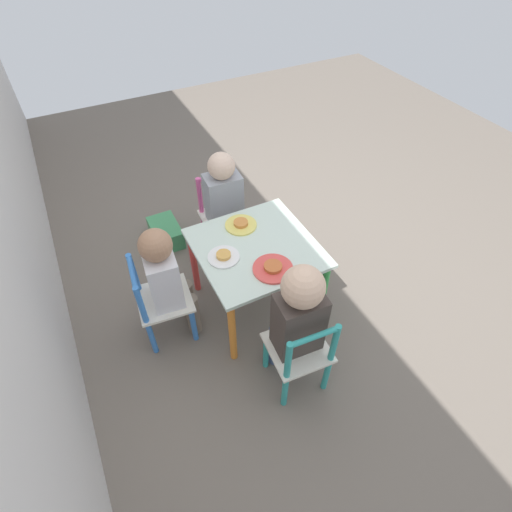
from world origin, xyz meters
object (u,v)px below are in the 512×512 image
(chair_blue, at_px, (160,302))
(storage_bin, at_px, (166,233))
(kids_table, at_px, (256,256))
(child_left, at_px, (297,316))
(chair_teal, at_px, (300,353))
(plate_left, at_px, (273,268))
(chair_pink, at_px, (223,217))
(child_right, at_px, (225,200))
(child_back, at_px, (167,276))
(plate_back, at_px, (224,256))
(plate_right, at_px, (241,224))

(chair_blue, relative_size, storage_bin, 1.90)
(kids_table, bearing_deg, child_left, 175.54)
(chair_teal, distance_m, storage_bin, 1.28)
(storage_bin, bearing_deg, plate_left, -162.58)
(kids_table, distance_m, chair_pink, 0.53)
(chair_pink, distance_m, storage_bin, 0.43)
(child_right, xyz_separation_m, plate_left, (-0.62, 0.03, 0.04))
(chair_pink, distance_m, child_back, 0.69)
(child_back, bearing_deg, plate_left, -110.23)
(chair_pink, height_order, plate_back, chair_pink)
(child_left, relative_size, storage_bin, 2.79)
(chair_blue, height_order, storage_bin, chair_blue)
(child_back, distance_m, storage_bin, 0.79)
(child_left, distance_m, plate_left, 0.28)
(plate_right, distance_m, storage_bin, 0.75)
(chair_blue, distance_m, plate_right, 0.56)
(chair_teal, bearing_deg, plate_left, -92.28)
(chair_pink, distance_m, plate_back, 0.59)
(kids_table, distance_m, child_right, 0.45)
(chair_teal, distance_m, plate_right, 0.72)
(chair_teal, distance_m, child_left, 0.21)
(child_right, bearing_deg, kids_table, -90.00)
(plate_left, distance_m, storage_bin, 1.03)
(child_back, bearing_deg, child_right, -43.73)
(chair_teal, bearing_deg, child_back, -49.38)
(plate_left, bearing_deg, child_right, -2.55)
(child_right, distance_m, child_left, 0.90)
(chair_blue, bearing_deg, storage_bin, -11.96)
(chair_pink, height_order, plate_right, chair_pink)
(chair_blue, xyz_separation_m, child_right, (0.39, -0.54, 0.17))
(plate_left, bearing_deg, child_back, 63.77)
(chair_pink, relative_size, child_back, 0.73)
(chair_teal, relative_size, chair_blue, 1.00)
(kids_table, relative_size, child_right, 0.81)
(child_right, distance_m, child_back, 0.62)
(chair_pink, xyz_separation_m, chair_blue, (-0.46, 0.54, 0.00))
(kids_table, distance_m, child_left, 0.46)
(chair_teal, relative_size, child_right, 0.71)
(chair_pink, height_order, storage_bin, chair_pink)
(chair_blue, relative_size, child_back, 0.73)
(plate_back, bearing_deg, child_left, -162.98)
(kids_table, bearing_deg, storage_bin, 21.17)
(chair_pink, bearing_deg, chair_blue, -136.24)
(plate_right, bearing_deg, child_back, 105.78)
(child_left, xyz_separation_m, child_back, (0.50, 0.41, -0.04))
(storage_bin, bearing_deg, child_back, 166.96)
(child_left, bearing_deg, child_back, -45.95)
(kids_table, xyz_separation_m, child_left, (-0.45, 0.04, 0.07))
(chair_blue, height_order, child_left, child_left)
(plate_back, distance_m, storage_bin, 0.85)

